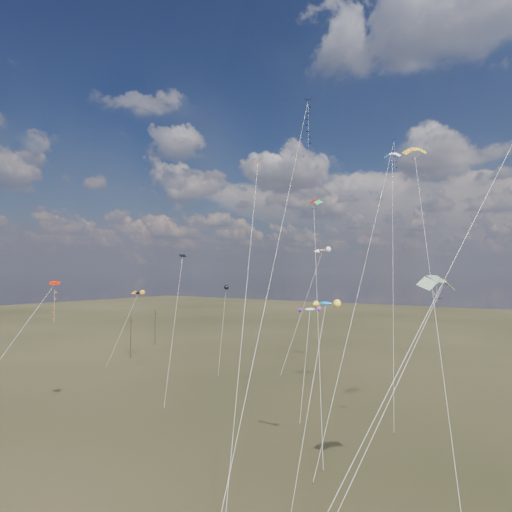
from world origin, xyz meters
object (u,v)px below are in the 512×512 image
Objects in this scene: diamond_black_high at (305,137)px; parafoil_yellow at (415,150)px; novelty_black_orange at (138,293)px; utility_pole_near at (131,337)px; utility_pole_far at (155,327)px.

parafoil_yellow is at bearing 26.81° from diamond_black_high.
novelty_black_orange is at bearing 164.33° from diamond_black_high.
novelty_black_orange is (-42.13, 11.82, -19.94)m from diamond_black_high.
diamond_black_high reaches higher than novelty_black_orange.
diamond_black_high is at bearing -16.37° from utility_pole_near.
utility_pole_near is 0.21× the size of diamond_black_high.
diamond_black_high is (45.97, -13.50, 28.74)m from utility_pole_near.
utility_pole_near and utility_pole_far have the same top height.
utility_pole_far is at bearing 127.03° from novelty_black_orange.
diamond_black_high reaches higher than utility_pole_near.
novelty_black_orange is at bearing 173.41° from parafoil_yellow.
novelty_black_orange is (11.83, -15.68, 8.81)m from utility_pole_far.
utility_pole_near is at bearing 172.18° from parafoil_yellow.
parafoil_yellow reaches higher than novelty_black_orange.
novelty_black_orange reaches higher than utility_pole_far.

